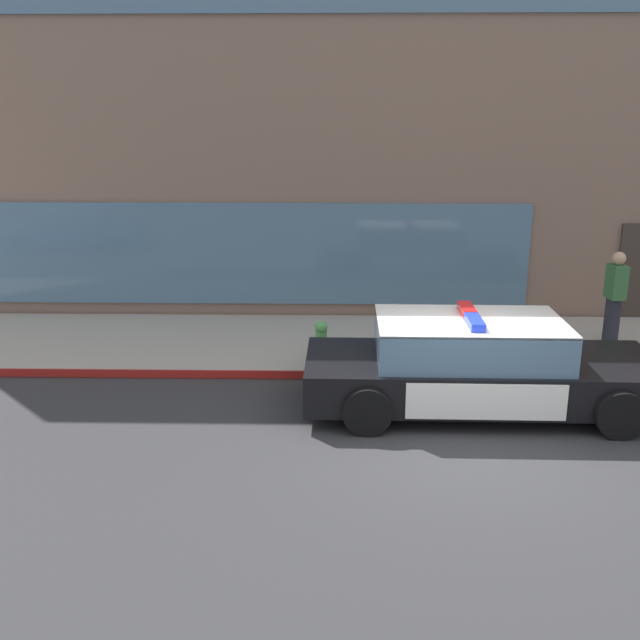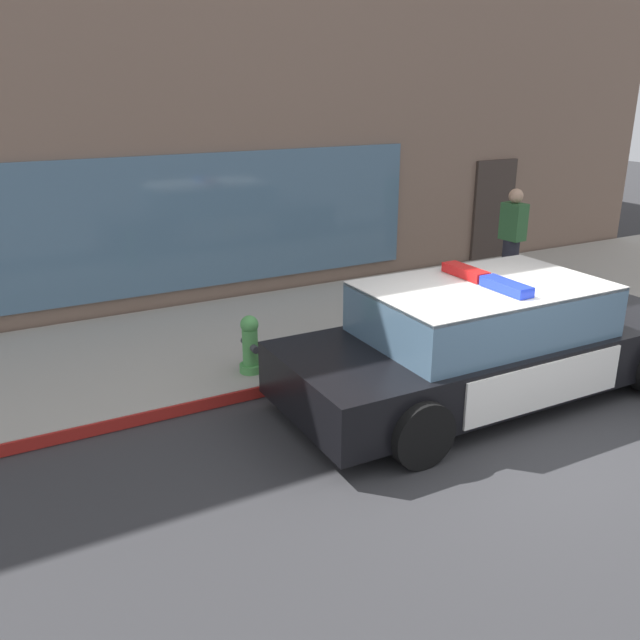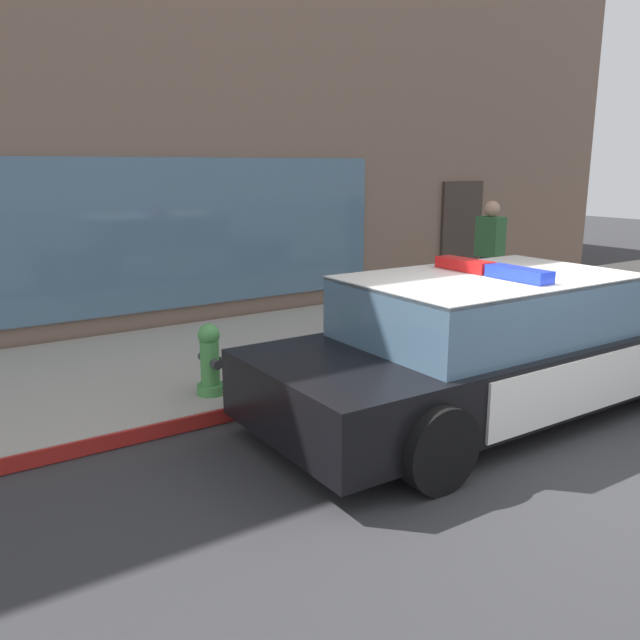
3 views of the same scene
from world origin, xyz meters
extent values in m
plane|color=#303033|center=(0.00, 0.00, 0.00)|extent=(48.00, 48.00, 0.00)
cube|color=#A39E93|center=(0.00, 3.95, 0.07)|extent=(48.00, 3.39, 0.15)
cube|color=maroon|center=(0.00, 2.24, 0.08)|extent=(28.80, 0.04, 0.14)
cube|color=#7A6051|center=(-1.24, 10.64, 4.58)|extent=(19.47, 9.89, 9.17)
cube|color=slate|center=(-3.58, 5.67, 1.45)|extent=(11.68, 0.08, 2.10)
cube|color=black|center=(0.45, 1.07, 0.50)|extent=(5.17, 1.92, 0.60)
cube|color=silver|center=(2.10, 1.05, 0.67)|extent=(1.77, 1.85, 0.05)
cube|color=silver|center=(-1.35, 1.09, 0.67)|extent=(1.46, 1.84, 0.05)
cube|color=silver|center=(0.36, 2.01, 0.50)|extent=(2.16, 0.05, 0.51)
cube|color=silver|center=(0.34, 0.12, 0.50)|extent=(2.16, 0.05, 0.51)
cube|color=yellow|center=(0.36, 2.03, 0.50)|extent=(0.22, 0.01, 0.26)
cube|color=slate|center=(0.25, 1.07, 1.07)|extent=(2.69, 1.71, 0.60)
cube|color=silver|center=(0.25, 1.07, 1.36)|extent=(2.69, 1.71, 0.04)
cube|color=red|center=(0.25, 1.41, 1.44)|extent=(0.21, 0.64, 0.11)
cube|color=blue|center=(0.24, 0.73, 1.44)|extent=(0.21, 0.64, 0.11)
cylinder|color=black|center=(2.16, 1.98, 0.34)|extent=(0.68, 0.23, 0.68)
cylinder|color=black|center=(2.14, 0.12, 0.34)|extent=(0.68, 0.23, 0.68)
cylinder|color=black|center=(-1.23, 2.02, 0.34)|extent=(0.68, 0.23, 0.68)
cylinder|color=black|center=(-1.26, 0.15, 0.34)|extent=(0.68, 0.23, 0.68)
cylinder|color=#4C994C|center=(-1.93, 2.69, 0.20)|extent=(0.28, 0.28, 0.10)
cylinder|color=#4C994C|center=(-1.93, 2.69, 0.47)|extent=(0.19, 0.19, 0.45)
sphere|color=#4C994C|center=(-1.93, 2.69, 0.77)|extent=(0.22, 0.22, 0.22)
cylinder|color=#333338|center=(-1.93, 2.69, 0.84)|extent=(0.06, 0.06, 0.05)
cylinder|color=#333338|center=(-1.93, 2.54, 0.50)|extent=(0.09, 0.10, 0.09)
cylinder|color=#333338|center=(-1.93, 2.83, 0.50)|extent=(0.09, 0.10, 0.09)
cylinder|color=#333338|center=(-1.78, 2.69, 0.46)|extent=(0.10, 0.12, 0.12)
cylinder|color=#23232D|center=(3.38, 3.87, 0.57)|extent=(0.28, 0.28, 0.85)
cube|color=#336638|center=(3.38, 3.87, 1.31)|extent=(0.29, 0.42, 0.62)
sphere|color=tan|center=(3.38, 3.87, 1.74)|extent=(0.24, 0.24, 0.24)
camera|label=1|loc=(-1.70, -8.85, 4.22)|focal=40.14mm
camera|label=2|loc=(-4.82, -4.36, 3.49)|focal=37.65mm
camera|label=3|loc=(-4.49, -3.09, 2.40)|focal=36.63mm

